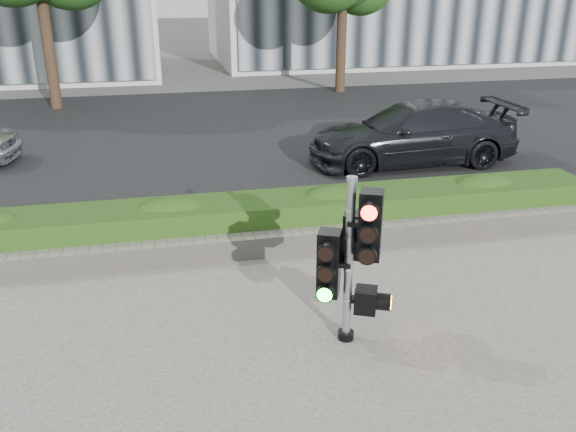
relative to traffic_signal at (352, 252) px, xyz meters
The scene contains 7 objects.
ground 1.50m from the traffic_signal, 139.47° to the left, with size 120.00×120.00×0.00m, color #51514C.
road 10.71m from the traffic_signal, 93.90° to the left, with size 60.00×13.00×0.02m, color black.
curb 3.99m from the traffic_signal, 100.88° to the left, with size 60.00×0.25×0.12m, color gray.
stone_wall 2.79m from the traffic_signal, 106.05° to the left, with size 12.00×0.32×0.34m, color gray.
hedge 3.35m from the traffic_signal, 102.88° to the left, with size 12.00×1.00×0.68m, color #3D7022.
traffic_signal is the anchor object (origin of this frame).
car_dark 7.69m from the traffic_signal, 61.64° to the left, with size 1.94×4.78×1.39m, color black.
Camera 1 is at (-1.32, -6.60, 4.09)m, focal length 38.00 mm.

